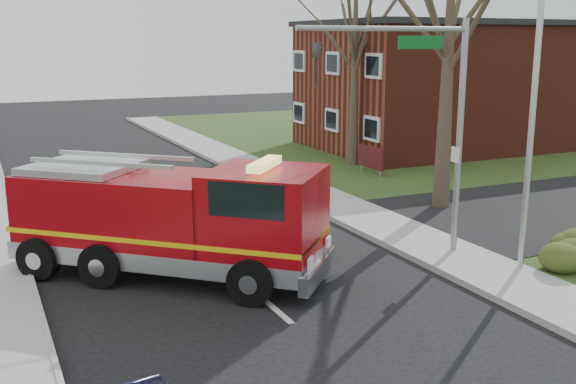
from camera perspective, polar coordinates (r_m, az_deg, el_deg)
name	(u,v)px	position (r m, az deg, el deg)	size (l,w,h in m)	color
ground	(274,308)	(16.21, -1.23, -9.80)	(120.00, 120.00, 0.00)	black
sidewalk_right	(479,268)	(19.37, 15.88, -6.23)	(2.40, 80.00, 0.15)	gray
brick_building	(447,85)	(40.47, 13.30, 8.82)	(15.40, 10.40, 7.25)	maroon
health_center_sign	(371,158)	(31.43, 7.04, 2.90)	(0.12, 2.00, 1.40)	#451013
bare_tree_near	(451,5)	(25.11, 13.61, 15.16)	(6.00, 6.00, 12.00)	#3D3124
bare_tree_far	(355,34)	(33.37, 5.72, 13.18)	(5.25, 5.25, 10.50)	#3D3124
traffic_signal_mast	(424,96)	(18.97, 11.47, 7.95)	(5.29, 0.18, 6.80)	gray
streetlight_pole	(532,105)	(18.73, 19.92, 6.91)	(1.48, 0.16, 8.40)	#B7BABF
fire_engine	(174,222)	(18.14, -9.64, -2.52)	(7.90, 7.54, 3.29)	maroon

